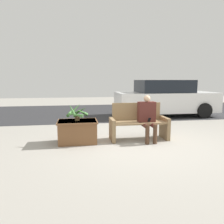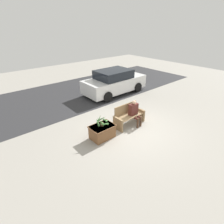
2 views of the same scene
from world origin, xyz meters
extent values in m
plane|color=#9E998E|center=(0.00, 0.00, 0.00)|extent=(30.00, 30.00, 0.00)
cube|color=#2D2D30|center=(0.00, 5.72, 0.00)|extent=(20.00, 6.00, 0.01)
cube|color=#8C704C|center=(-0.54, 0.36, 0.29)|extent=(0.09, 0.59, 0.59)
cube|color=#8C704C|center=(0.91, 0.36, 0.29)|extent=(0.09, 0.59, 0.59)
cube|color=#8C704C|center=(0.19, 0.36, 0.47)|extent=(1.36, 0.54, 0.04)
cube|color=#8C704C|center=(0.19, 0.64, 0.73)|extent=(1.36, 0.04, 0.48)
cube|color=#51231E|center=(0.37, 0.32, 0.75)|extent=(0.45, 0.22, 0.53)
sphere|color=tan|center=(0.37, 0.30, 1.10)|extent=(0.17, 0.17, 0.17)
cylinder|color=#51231E|center=(0.27, 0.11, 0.43)|extent=(0.11, 0.41, 0.11)
cylinder|color=#51231E|center=(0.48, 0.11, 0.43)|extent=(0.11, 0.41, 0.11)
cylinder|color=#472D1E|center=(0.27, -0.09, 0.24)|extent=(0.10, 0.10, 0.49)
cylinder|color=#472D1E|center=(0.48, -0.09, 0.24)|extent=(0.10, 0.10, 0.49)
cube|color=black|center=(0.37, 0.09, 0.58)|extent=(0.07, 0.09, 0.12)
cube|color=brown|center=(-1.43, 0.34, 0.28)|extent=(0.94, 0.65, 0.57)
cube|color=brown|center=(-1.43, 0.34, 0.55)|extent=(0.99, 0.70, 0.04)
cylinder|color=brown|center=(-1.43, 0.34, 0.64)|extent=(0.12, 0.12, 0.15)
cone|color=#427538|center=(-1.25, 0.31, 0.76)|extent=(0.13, 0.40, 0.17)
cone|color=#427538|center=(-1.34, 0.48, 0.80)|extent=(0.36, 0.28, 0.25)
cone|color=#427538|center=(-1.48, 0.46, 0.85)|extent=(0.34, 0.20, 0.32)
cone|color=#427538|center=(-1.61, 0.39, 0.78)|extent=(0.20, 0.39, 0.20)
cone|color=#427538|center=(-1.56, 0.27, 0.85)|extent=(0.24, 0.33, 0.32)
cone|color=#427538|center=(-1.48, 0.15, 0.75)|extent=(0.40, 0.17, 0.15)
cone|color=#427538|center=(-1.31, 0.21, 0.80)|extent=(0.33, 0.33, 0.24)
cube|color=silver|center=(2.46, 4.00, 0.63)|extent=(4.34, 1.80, 0.84)
cube|color=black|center=(2.35, 4.00, 1.32)|extent=(2.25, 1.66, 0.54)
cylinder|color=black|center=(3.80, 3.10, 0.32)|extent=(0.64, 0.18, 0.64)
cylinder|color=black|center=(3.80, 4.90, 0.32)|extent=(0.64, 0.18, 0.64)
cylinder|color=black|center=(1.11, 3.10, 0.32)|extent=(0.64, 0.18, 0.64)
cylinder|color=black|center=(1.11, 4.90, 0.32)|extent=(0.64, 0.18, 0.64)
camera|label=1|loc=(-1.44, -5.15, 1.59)|focal=35.00mm
camera|label=2|loc=(-5.06, -4.54, 4.29)|focal=28.00mm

